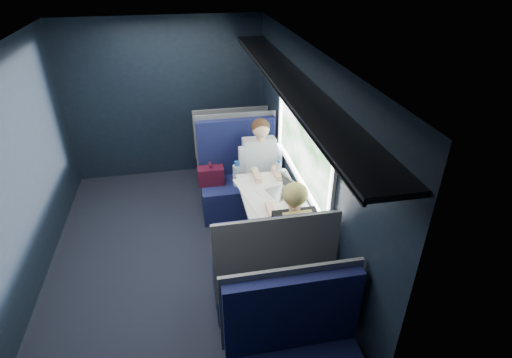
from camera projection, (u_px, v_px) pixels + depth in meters
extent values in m
cube|color=black|center=(178.00, 259.00, 4.52)|extent=(2.80, 4.20, 0.01)
cube|color=black|center=(308.00, 157.00, 4.17)|extent=(0.10, 4.20, 2.30)
cube|color=black|center=(8.00, 185.00, 3.70)|extent=(0.10, 4.20, 2.30)
cube|color=black|center=(167.00, 99.00, 5.76)|extent=(2.80, 0.10, 2.30)
cube|color=silver|center=(150.00, 45.00, 3.33)|extent=(2.80, 4.20, 0.10)
cube|color=beige|center=(304.00, 103.00, 3.86)|extent=(0.03, 1.84, 0.07)
cube|color=beige|center=(300.00, 179.00, 4.29)|extent=(0.03, 1.84, 0.07)
cube|color=beige|center=(332.00, 188.00, 3.32)|extent=(0.03, 0.07, 0.78)
cube|color=beige|center=(281.00, 113.00, 4.83)|extent=(0.03, 0.07, 0.78)
cube|color=black|center=(290.00, 80.00, 3.72)|extent=(0.36, 4.10, 0.04)
cube|color=black|center=(272.00, 84.00, 3.70)|extent=(0.02, 4.10, 0.03)
cube|color=red|center=(306.00, 89.00, 3.79)|extent=(0.01, 0.10, 0.12)
cylinder|color=#54565E|center=(254.00, 225.00, 4.48)|extent=(0.08, 0.08, 0.70)
cube|color=silver|center=(270.00, 196.00, 4.33)|extent=(0.62, 1.00, 0.04)
cube|color=#0D1039|center=(241.00, 198.00, 5.20)|extent=(1.00, 0.50, 0.45)
cube|color=#0D1039|center=(236.00, 146.00, 5.15)|extent=(1.00, 0.10, 0.75)
cube|color=#54565E|center=(236.00, 143.00, 5.19)|extent=(1.04, 0.03, 0.82)
cube|color=#54565E|center=(241.00, 178.00, 5.00)|extent=(0.06, 0.40, 0.20)
cube|color=#420E20|center=(211.00, 176.00, 5.02)|extent=(0.33, 0.18, 0.23)
cylinder|color=#420E20|center=(210.00, 164.00, 4.94)|extent=(0.03, 0.13, 0.03)
cylinder|color=silver|center=(237.00, 175.00, 4.98)|extent=(0.10, 0.10, 0.27)
cylinder|color=#1753AE|center=(237.00, 164.00, 4.90)|extent=(0.06, 0.06, 0.06)
cube|color=#0D1039|center=(266.00, 283.00, 3.88)|extent=(1.00, 0.50, 0.45)
cube|color=#0D1039|center=(275.00, 257.00, 3.32)|extent=(1.00, 0.10, 0.75)
cube|color=#54565E|center=(276.00, 259.00, 3.26)|extent=(1.04, 0.03, 0.82)
cube|color=#54565E|center=(265.00, 254.00, 3.76)|extent=(0.06, 0.40, 0.20)
cube|color=#0D1039|center=(230.00, 160.00, 6.13)|extent=(1.00, 0.40, 0.45)
cube|color=#0D1039|center=(231.00, 132.00, 5.65)|extent=(1.00, 0.10, 0.66)
cube|color=#54565E|center=(231.00, 133.00, 5.59)|extent=(1.04, 0.03, 0.72)
cube|color=#0D1039|center=(292.00, 313.00, 2.87)|extent=(1.00, 0.10, 0.66)
cube|color=#54565E|center=(290.00, 305.00, 2.91)|extent=(1.04, 0.03, 0.72)
cube|color=black|center=(262.00, 181.00, 4.97)|extent=(0.36, 0.44, 0.16)
cube|color=black|center=(265.00, 210.00, 4.95)|extent=(0.32, 0.12, 0.45)
cube|color=#B0B8D0|center=(260.00, 158.00, 4.98)|extent=(0.40, 0.29, 0.53)
cylinder|color=#D8A88C|center=(260.00, 138.00, 4.81)|extent=(0.10, 0.10, 0.06)
sphere|color=#D8A88C|center=(261.00, 129.00, 4.72)|extent=(0.21, 0.21, 0.21)
sphere|color=#382114|center=(260.00, 127.00, 4.73)|extent=(0.22, 0.22, 0.22)
cube|color=#B0B8D0|center=(243.00, 161.00, 4.91)|extent=(0.09, 0.12, 0.34)
cube|color=#B0B8D0|center=(277.00, 157.00, 4.98)|extent=(0.09, 0.12, 0.34)
cube|color=black|center=(289.00, 247.00, 3.89)|extent=(0.36, 0.44, 0.16)
cube|color=black|center=(282.00, 257.00, 4.21)|extent=(0.32, 0.12, 0.45)
cube|color=black|center=(294.00, 237.00, 3.62)|extent=(0.40, 0.29, 0.53)
cylinder|color=#D8A88C|center=(295.00, 209.00, 3.52)|extent=(0.10, 0.10, 0.06)
sphere|color=#D8A88C|center=(295.00, 195.00, 3.47)|extent=(0.21, 0.21, 0.21)
sphere|color=tan|center=(295.00, 194.00, 3.44)|extent=(0.22, 0.22, 0.22)
cube|color=black|center=(270.00, 237.00, 3.62)|extent=(0.09, 0.12, 0.34)
cube|color=black|center=(316.00, 231.00, 3.69)|extent=(0.09, 0.12, 0.34)
cube|color=tan|center=(297.00, 230.00, 3.51)|extent=(0.26, 0.07, 0.36)
cube|color=white|center=(271.00, 193.00, 4.34)|extent=(0.74, 0.94, 0.01)
cube|color=silver|center=(279.00, 193.00, 4.32)|extent=(0.29, 0.34, 0.01)
cube|color=silver|center=(289.00, 184.00, 4.28)|extent=(0.10, 0.28, 0.20)
cube|color=black|center=(288.00, 184.00, 4.28)|extent=(0.08, 0.24, 0.16)
cylinder|color=silver|center=(279.00, 170.00, 4.61)|extent=(0.06, 0.06, 0.18)
cylinder|color=#1753AE|center=(279.00, 161.00, 4.56)|extent=(0.04, 0.04, 0.04)
cylinder|color=white|center=(283.00, 173.00, 4.61)|extent=(0.08, 0.08, 0.10)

